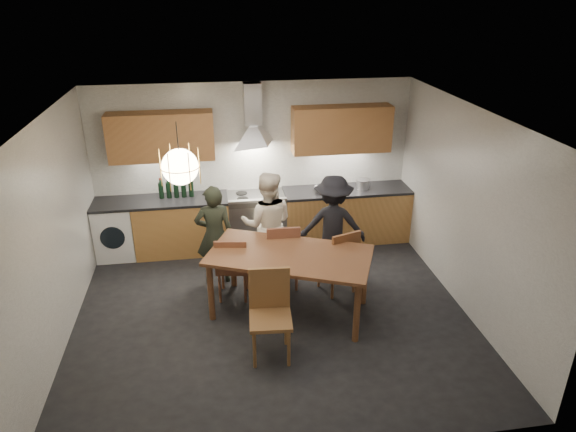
{
  "coord_description": "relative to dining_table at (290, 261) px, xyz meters",
  "views": [
    {
      "loc": [
        -0.65,
        -5.53,
        3.91
      ],
      "look_at": [
        0.27,
        0.4,
        1.2
      ],
      "focal_mm": 32.0,
      "sensor_mm": 36.0,
      "label": 1
    }
  ],
  "objects": [
    {
      "name": "wall_fixtures",
      "position": [
        -0.23,
        2.03,
        1.12
      ],
      "size": [
        4.3,
        0.54,
        1.1
      ],
      "color": "#BA7E47",
      "rests_on": "ground"
    },
    {
      "name": "dining_table",
      "position": [
        0.0,
        0.0,
        0.0
      ],
      "size": [
        2.24,
        1.7,
        0.85
      ],
      "rotation": [
        0.0,
        0.0,
        -0.4
      ],
      "color": "brown",
      "rests_on": "ground"
    },
    {
      "name": "mixing_bowl",
      "position": [
        0.84,
        1.87,
        0.19
      ],
      "size": [
        0.31,
        0.31,
        0.07
      ],
      "primitive_type": "imported",
      "rotation": [
        0.0,
        0.0,
        -0.07
      ],
      "color": "#ADADB0",
      "rests_on": "counter_run"
    },
    {
      "name": "person_mid",
      "position": [
        -0.16,
        1.04,
        0.03
      ],
      "size": [
        0.85,
        0.71,
        1.57
      ],
      "primitive_type": "imported",
      "rotation": [
        0.0,
        0.0,
        2.98
      ],
      "color": "white",
      "rests_on": "ground"
    },
    {
      "name": "room_shell",
      "position": [
        -0.23,
        -0.03,
        0.96
      ],
      "size": [
        5.02,
        4.52,
        2.61
      ],
      "color": "silver",
      "rests_on": "ground"
    },
    {
      "name": "chair_back_left",
      "position": [
        -0.71,
        0.4,
        -0.22
      ],
      "size": [
        0.48,
        0.48,
        0.93
      ],
      "rotation": [
        0.0,
        0.0,
        2.99
      ],
      "color": "brown",
      "rests_on": "ground"
    },
    {
      "name": "person_left",
      "position": [
        -0.92,
        0.91,
        -0.02
      ],
      "size": [
        0.53,
        0.35,
        1.46
      ],
      "primitive_type": "imported",
      "rotation": [
        0.0,
        0.0,
        3.14
      ],
      "color": "black",
      "rests_on": "ground"
    },
    {
      "name": "chair_back_mid",
      "position": [
        -0.01,
        0.56,
        -0.18
      ],
      "size": [
        0.46,
        0.46,
        0.99
      ],
      "rotation": [
        0.0,
        0.0,
        3.12
      ],
      "color": "brown",
      "rests_on": "ground"
    },
    {
      "name": "stock_pot",
      "position": [
        1.5,
        1.91,
        0.22
      ],
      "size": [
        0.28,
        0.28,
        0.15
      ],
      "primitive_type": "cylinder",
      "rotation": [
        0.0,
        0.0,
        0.41
      ],
      "color": "silver",
      "rests_on": "counter_run"
    },
    {
      "name": "ground",
      "position": [
        -0.23,
        -0.03,
        -0.75
      ],
      "size": [
        5.0,
        5.0,
        0.0
      ],
      "primitive_type": "plane",
      "color": "black",
      "rests_on": "ground"
    },
    {
      "name": "pendant_lamp",
      "position": [
        -1.23,
        -0.13,
        1.35
      ],
      "size": [
        0.43,
        0.43,
        0.7
      ],
      "color": "black",
      "rests_on": "ground"
    },
    {
      "name": "chair_front",
      "position": [
        -0.34,
        -0.75,
        -0.16
      ],
      "size": [
        0.5,
        0.5,
        1.04
      ],
      "rotation": [
        0.0,
        0.0,
        -0.07
      ],
      "color": "brown",
      "rests_on": "ground"
    },
    {
      "name": "wine_bottles",
      "position": [
        -1.46,
        1.99,
        0.31
      ],
      "size": [
        0.53,
        0.08,
        0.32
      ],
      "color": "black",
      "rests_on": "counter_run"
    },
    {
      "name": "range_stove",
      "position": [
        -0.23,
        1.91,
        -0.31
      ],
      "size": [
        0.9,
        0.6,
        0.92
      ],
      "color": "silver",
      "rests_on": "ground"
    },
    {
      "name": "counter_run",
      "position": [
        -0.21,
        1.92,
        -0.3
      ],
      "size": [
        5.0,
        0.62,
        0.9
      ],
      "color": "tan",
      "rests_on": "ground"
    },
    {
      "name": "person_right",
      "position": [
        0.78,
        0.96,
        -0.0
      ],
      "size": [
        1.05,
        0.72,
        1.49
      ],
      "primitive_type": "imported",
      "rotation": [
        0.0,
        0.0,
        2.96
      ],
      "color": "black",
      "rests_on": "ground"
    },
    {
      "name": "chair_back_right",
      "position": [
        0.75,
        0.33,
        -0.2
      ],
      "size": [
        0.55,
        0.55,
        0.95
      ],
      "rotation": [
        0.0,
        0.0,
        3.48
      ],
      "color": "brown",
      "rests_on": "ground"
    }
  ]
}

